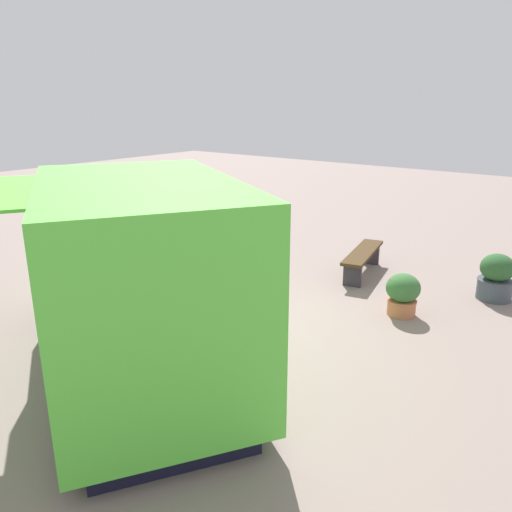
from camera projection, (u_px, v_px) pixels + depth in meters
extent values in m
plane|color=gray|center=(214.00, 324.00, 7.97)|extent=(40.00, 40.00, 0.00)
cube|color=#58D23D|center=(144.00, 282.00, 5.80)|extent=(3.60, 4.05, 2.32)
cube|color=#58D23D|center=(121.00, 246.00, 8.09)|extent=(2.48, 2.32, 1.83)
cube|color=black|center=(115.00, 217.00, 8.65)|extent=(1.43, 0.90, 0.69)
cube|color=black|center=(44.00, 281.00, 5.41)|extent=(1.03, 1.64, 0.81)
cube|color=#56D134|center=(0.00, 192.00, 5.02)|extent=(1.61, 2.09, 0.03)
cube|color=black|center=(142.00, 352.00, 6.84)|extent=(3.90, 4.89, 0.22)
cylinder|color=black|center=(183.00, 286.00, 8.45)|extent=(0.61, 0.80, 0.80)
cylinder|color=black|center=(65.00, 301.00, 7.82)|extent=(0.61, 0.80, 0.80)
cylinder|color=black|center=(239.00, 369.00, 5.85)|extent=(0.61, 0.80, 0.80)
cylinder|color=black|center=(69.00, 401.00, 5.22)|extent=(0.61, 0.80, 0.80)
ellipsoid|color=black|center=(234.00, 245.00, 12.09)|extent=(0.58, 0.51, 0.11)
cube|color=black|center=(226.00, 246.00, 11.97)|extent=(0.37, 0.16, 0.11)
cube|color=black|center=(233.00, 247.00, 11.88)|extent=(0.37, 0.16, 0.11)
cube|color=#292935|center=(233.00, 232.00, 12.00)|extent=(0.38, 0.27, 0.53)
sphere|color=#A47650|center=(233.00, 217.00, 11.89)|extent=(0.21, 0.21, 0.21)
sphere|color=black|center=(233.00, 216.00, 11.88)|extent=(0.21, 0.21, 0.21)
cube|color=#292935|center=(226.00, 230.00, 11.91)|extent=(0.35, 0.14, 0.28)
cube|color=#292935|center=(234.00, 231.00, 11.81)|extent=(0.35, 0.14, 0.28)
cylinder|color=#E09B4E|center=(226.00, 235.00, 11.74)|extent=(0.31, 0.10, 0.07)
cube|color=#59A550|center=(226.00, 234.00, 11.74)|extent=(0.26, 0.06, 0.02)
cylinder|color=#434E57|center=(494.00, 289.00, 8.91)|extent=(0.59, 0.59, 0.37)
torus|color=#474B53|center=(496.00, 280.00, 8.86)|extent=(0.61, 0.61, 0.04)
ellipsoid|color=#2C5A2D|center=(498.00, 268.00, 8.79)|extent=(0.57, 0.57, 0.49)
sphere|color=#E9E45F|center=(486.00, 259.00, 8.92)|extent=(0.07, 0.07, 0.07)
sphere|color=#E1F758|center=(509.00, 264.00, 8.84)|extent=(0.09, 0.09, 0.09)
sphere|color=#F1E653|center=(500.00, 267.00, 8.57)|extent=(0.06, 0.06, 0.06)
sphere|color=#E2F95F|center=(500.00, 262.00, 8.97)|extent=(0.06, 0.06, 0.06)
sphere|color=#ECE553|center=(497.00, 257.00, 8.91)|extent=(0.05, 0.05, 0.05)
sphere|color=#F1F753|center=(491.00, 257.00, 8.91)|extent=(0.06, 0.06, 0.06)
cylinder|color=#C2724B|center=(401.00, 307.00, 8.27)|extent=(0.46, 0.46, 0.26)
torus|color=#C86B4A|center=(402.00, 301.00, 8.24)|extent=(0.48, 0.48, 0.04)
ellipsoid|color=#3A6D36|center=(403.00, 288.00, 8.17)|extent=(0.55, 0.55, 0.47)
sphere|color=red|center=(392.00, 281.00, 8.32)|extent=(0.08, 0.08, 0.08)
sphere|color=#C83D3B|center=(397.00, 279.00, 8.35)|extent=(0.05, 0.05, 0.05)
sphere|color=#D23947|center=(389.00, 285.00, 8.19)|extent=(0.06, 0.06, 0.06)
sphere|color=red|center=(392.00, 281.00, 8.14)|extent=(0.08, 0.08, 0.08)
sphere|color=red|center=(394.00, 280.00, 8.35)|extent=(0.08, 0.08, 0.08)
sphere|color=#DD3C4A|center=(414.00, 289.00, 7.97)|extent=(0.07, 0.07, 0.07)
cylinder|color=gray|center=(203.00, 225.00, 13.36)|extent=(0.54, 0.54, 0.40)
torus|color=gray|center=(203.00, 218.00, 13.30)|extent=(0.56, 0.56, 0.04)
ellipsoid|color=#2D6E3A|center=(203.00, 209.00, 13.23)|extent=(0.66, 0.66, 0.56)
sphere|color=#D22F41|center=(198.00, 202.00, 13.36)|extent=(0.08, 0.08, 0.08)
sphere|color=red|center=(212.00, 205.00, 13.14)|extent=(0.09, 0.09, 0.09)
sphere|color=#E12541|center=(204.00, 204.00, 12.98)|extent=(0.06, 0.06, 0.06)
cube|color=#432E17|center=(363.00, 252.00, 10.08)|extent=(1.92, 0.79, 0.06)
cube|color=#362E3C|center=(352.00, 275.00, 9.50)|extent=(0.15, 0.35, 0.43)
cube|color=#362E3C|center=(371.00, 254.00, 10.80)|extent=(0.15, 0.35, 0.43)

